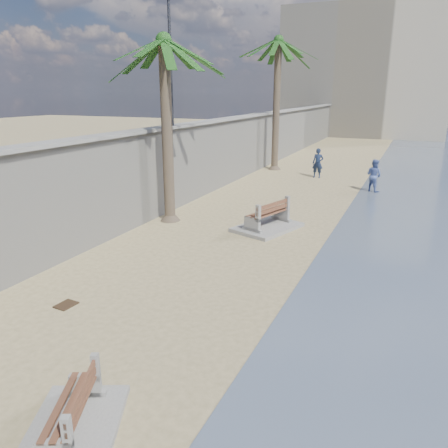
% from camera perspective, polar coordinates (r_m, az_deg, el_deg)
% --- Properties ---
extents(ground_plane, '(140.00, 140.00, 0.00)m').
position_cam_1_polar(ground_plane, '(8.08, -18.54, -22.37)').
color(ground_plane, tan).
extents(seawall, '(0.45, 70.00, 3.50)m').
position_cam_1_polar(seawall, '(26.49, 2.12, 9.90)').
color(seawall, gray).
rests_on(seawall, ground_plane).
extents(wall_cap, '(0.80, 70.00, 0.12)m').
position_cam_1_polar(wall_cap, '(26.33, 2.16, 13.79)').
color(wall_cap, gray).
rests_on(wall_cap, seawall).
extents(end_building, '(18.00, 12.00, 14.00)m').
position_cam_1_polar(end_building, '(56.83, 18.18, 18.19)').
color(end_building, '#B7AA93').
rests_on(end_building, ground_plane).
extents(bench_near, '(2.04, 2.34, 0.82)m').
position_cam_1_polar(bench_near, '(7.53, -19.28, -22.28)').
color(bench_near, gray).
rests_on(bench_near, ground_plane).
extents(bench_far, '(2.41, 2.93, 1.05)m').
position_cam_1_polar(bench_far, '(16.49, 5.70, 0.87)').
color(bench_far, gray).
rests_on(bench_far, ground_plane).
extents(palm_mid, '(5.00, 5.00, 7.66)m').
position_cam_1_polar(palm_mid, '(17.13, -7.88, 22.39)').
color(palm_mid, brown).
rests_on(palm_mid, ground_plane).
extents(palm_back, '(5.00, 5.00, 8.91)m').
position_cam_1_polar(palm_back, '(29.27, 7.15, 22.49)').
color(palm_back, brown).
rests_on(palm_back, ground_plane).
extents(streetlight, '(0.28, 0.28, 5.12)m').
position_cam_1_polar(streetlight, '(19.11, -7.06, 21.77)').
color(streetlight, '#2D2D33').
rests_on(streetlight, wall_cap).
extents(person_a, '(0.74, 0.51, 2.01)m').
position_cam_1_polar(person_a, '(26.96, 12.17, 8.06)').
color(person_a, '#15213C').
rests_on(person_a, ground_plane).
extents(person_b, '(1.12, 1.05, 1.86)m').
position_cam_1_polar(person_b, '(23.91, 19.00, 6.23)').
color(person_b, '#4D61A0').
rests_on(person_b, ground_plane).
extents(debris_d, '(0.43, 0.52, 0.03)m').
position_cam_1_polar(debris_d, '(11.49, -19.94, -9.90)').
color(debris_d, '#382616').
rests_on(debris_d, ground_plane).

